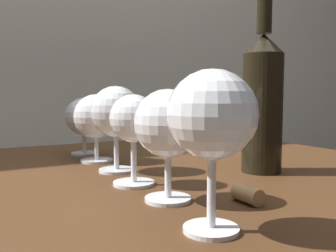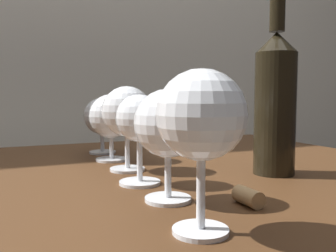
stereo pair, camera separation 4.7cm
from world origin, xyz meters
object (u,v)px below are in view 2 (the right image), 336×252
at_px(wine_glass_chardonnay, 111,117).
at_px(wine_glass_empty, 102,117).
at_px(wine_glass_amber, 127,113).
at_px(wine_bottle, 275,99).
at_px(wine_glass_rose, 168,125).
at_px(wine_glass_merlot, 139,121).
at_px(wine_glass_port, 201,118).
at_px(cork, 248,197).

height_order(wine_glass_chardonnay, wine_glass_empty, wine_glass_chardonnay).
xyz_separation_m(wine_glass_amber, wine_bottle, (0.23, -0.13, 0.03)).
bearing_deg(wine_glass_amber, wine_bottle, -29.78).
relative_size(wine_glass_rose, wine_glass_merlot, 1.05).
height_order(wine_glass_port, wine_glass_rose, wine_glass_port).
bearing_deg(wine_glass_chardonnay, wine_glass_rose, -91.63).
bearing_deg(wine_glass_chardonnay, wine_glass_port, -93.17).
bearing_deg(wine_glass_empty, cork, -81.70).
distance_m(wine_glass_merlot, wine_glass_amber, 0.11).
height_order(wine_glass_merlot, cork, wine_glass_merlot).
height_order(wine_glass_amber, wine_glass_chardonnay, wine_glass_amber).
bearing_deg(wine_glass_amber, wine_glass_rose, -92.55).
relative_size(wine_glass_rose, cork, 3.49).
relative_size(wine_glass_rose, wine_glass_amber, 0.95).
height_order(wine_glass_empty, wine_bottle, wine_bottle).
xyz_separation_m(wine_glass_rose, wine_glass_chardonnay, (0.01, 0.32, -0.01)).
bearing_deg(wine_glass_amber, wine_glass_chardonnay, 90.09).
bearing_deg(wine_bottle, wine_glass_empty, 122.79).
bearing_deg(wine_glass_rose, wine_bottle, 17.83).
xyz_separation_m(wine_glass_merlot, wine_glass_chardonnay, (0.01, 0.22, -0.01)).
distance_m(wine_glass_rose, cork, 0.14).
bearing_deg(wine_glass_port, wine_bottle, 37.33).
relative_size(wine_glass_port, wine_glass_amber, 1.07).
bearing_deg(wine_glass_empty, wine_glass_rose, -91.97).
bearing_deg(wine_glass_merlot, wine_glass_port, -92.96).
height_order(wine_glass_empty, cork, wine_glass_empty).
distance_m(wine_glass_merlot, wine_glass_empty, 0.32).
relative_size(wine_glass_amber, wine_glass_empty, 1.17).
height_order(wine_glass_merlot, wine_glass_empty, wine_glass_merlot).
distance_m(wine_glass_amber, cork, 0.29).
relative_size(wine_glass_merlot, wine_glass_chardonnay, 1.00).
bearing_deg(cork, wine_glass_empty, 98.30).
relative_size(wine_glass_empty, wine_bottle, 0.38).
xyz_separation_m(wine_glass_port, cork, (0.10, 0.06, -0.11)).
distance_m(wine_glass_rose, wine_glass_empty, 0.42).
xyz_separation_m(wine_glass_amber, wine_glass_chardonnay, (-0.00, 0.11, -0.01)).
bearing_deg(wine_glass_rose, wine_glass_empty, 88.03).
height_order(wine_glass_amber, wine_glass_empty, wine_glass_amber).
distance_m(wine_glass_amber, wine_glass_chardonnay, 0.11).
distance_m(wine_glass_rose, wine_glass_chardonnay, 0.32).
bearing_deg(cork, wine_glass_rose, 145.15).
bearing_deg(wine_bottle, wine_glass_rose, -162.17).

